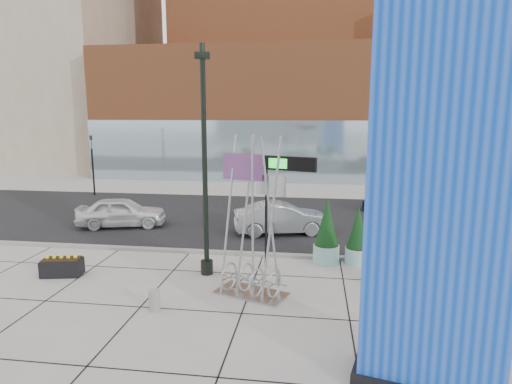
# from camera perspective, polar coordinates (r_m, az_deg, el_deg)

# --- Properties ---
(ground) EXTENTS (160.00, 160.00, 0.00)m
(ground) POSITION_cam_1_polar(r_m,az_deg,el_deg) (13.63, -5.47, -13.72)
(ground) COLOR #9E9991
(ground) RESTS_ON ground
(street_asphalt) EXTENTS (80.00, 12.00, 0.02)m
(street_asphalt) POSITION_cam_1_polar(r_m,az_deg,el_deg) (22.97, 0.25, -3.54)
(street_asphalt) COLOR black
(street_asphalt) RESTS_ON ground
(curb_edge) EXTENTS (80.00, 0.30, 0.12)m
(curb_edge) POSITION_cam_1_polar(r_m,az_deg,el_deg) (17.26, -2.41, -8.17)
(curb_edge) COLOR gray
(curb_edge) RESTS_ON ground
(tower_podium) EXTENTS (34.00, 10.00, 11.00)m
(tower_podium) POSITION_cam_1_polar(r_m,az_deg,el_deg) (39.13, 5.08, 10.34)
(tower_podium) COLOR #A65730
(tower_podium) RESTS_ON ground
(tower_glass_front) EXTENTS (34.00, 0.60, 5.00)m
(tower_glass_front) POSITION_cam_1_polar(r_m,az_deg,el_deg) (34.48, 4.60, 5.34)
(tower_glass_front) COLOR #8CA5B2
(tower_glass_front) RESTS_ON ground
(building_beige_left) EXTENTS (18.00, 20.00, 34.00)m
(building_beige_left) POSITION_cam_1_polar(r_m,az_deg,el_deg) (55.60, -25.62, 21.38)
(building_beige_left) COLOR gray
(building_beige_left) RESTS_ON ground
(blue_pylon) EXTENTS (3.16, 1.98, 9.76)m
(blue_pylon) POSITION_cam_1_polar(r_m,az_deg,el_deg) (8.80, 23.80, 3.96)
(blue_pylon) COLOR blue
(blue_pylon) RESTS_ON ground
(lamp_post) EXTENTS (0.52, 0.43, 7.79)m
(lamp_post) POSITION_cam_1_polar(r_m,az_deg,el_deg) (14.59, -6.81, 0.98)
(lamp_post) COLOR black
(lamp_post) RESTS_ON ground
(public_art_sculpture) EXTENTS (2.44, 1.82, 4.99)m
(public_art_sculpture) POSITION_cam_1_polar(r_m,az_deg,el_deg) (13.26, -0.55, -8.30)
(public_art_sculpture) COLOR #B9BBBE
(public_art_sculpture) RESTS_ON ground
(concrete_bollard) EXTENTS (0.32, 0.32, 0.63)m
(concrete_bollard) POSITION_cam_1_polar(r_m,az_deg,el_deg) (12.92, -13.40, -13.88)
(concrete_bollard) COLOR gray
(concrete_bollard) RESTS_ON ground
(overhead_street_sign) EXTENTS (1.89, 0.79, 4.11)m
(overhead_street_sign) POSITION_cam_1_polar(r_m,az_deg,el_deg) (15.06, 4.05, 2.64)
(overhead_street_sign) COLOR black
(overhead_street_sign) RESTS_ON ground
(round_planter_east) EXTENTS (0.89, 0.89, 2.21)m
(round_planter_east) POSITION_cam_1_polar(r_m,az_deg,el_deg) (16.41, 13.41, -5.83)
(round_planter_east) COLOR #9ACFCB
(round_planter_east) RESTS_ON ground
(round_planter_mid) EXTENTS (0.98, 0.98, 2.44)m
(round_planter_mid) POSITION_cam_1_polar(r_m,az_deg,el_deg) (14.75, 16.42, -7.41)
(round_planter_mid) COLOR #9ACFCB
(round_planter_mid) RESTS_ON ground
(round_planter_west) EXTENTS (0.98, 0.98, 2.45)m
(round_planter_west) POSITION_cam_1_polar(r_m,az_deg,el_deg) (16.31, 9.41, -5.38)
(round_planter_west) COLOR #9ACFCB
(round_planter_west) RESTS_ON ground
(box_planter_north) EXTENTS (1.44, 0.91, 0.73)m
(box_planter_north) POSITION_cam_1_polar(r_m,az_deg,el_deg) (16.52, -24.45, -8.99)
(box_planter_north) COLOR black
(box_planter_north) RESTS_ON ground
(car_white_west) EXTENTS (4.55, 2.70, 1.45)m
(car_white_west) POSITION_cam_1_polar(r_m,az_deg,el_deg) (22.24, -17.48, -2.61)
(car_white_west) COLOR white
(car_white_west) RESTS_ON ground
(car_silver_mid) EXTENTS (4.67, 2.58, 1.46)m
(car_silver_mid) POSITION_cam_1_polar(r_m,az_deg,el_deg) (20.03, 3.44, -3.54)
(car_silver_mid) COLOR #979A9E
(car_silver_mid) RESTS_ON ground
(car_dark_east) EXTENTS (5.22, 3.10, 1.42)m
(car_dark_east) POSITION_cam_1_polar(r_m,az_deg,el_deg) (25.65, 19.43, -1.06)
(car_dark_east) COLOR black
(car_dark_east) RESTS_ON ground
(traffic_signal) EXTENTS (0.15, 0.18, 4.10)m
(traffic_signal) POSITION_cam_1_polar(r_m,az_deg,el_deg) (31.10, -20.97, 3.75)
(traffic_signal) COLOR black
(traffic_signal) RESTS_ON ground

